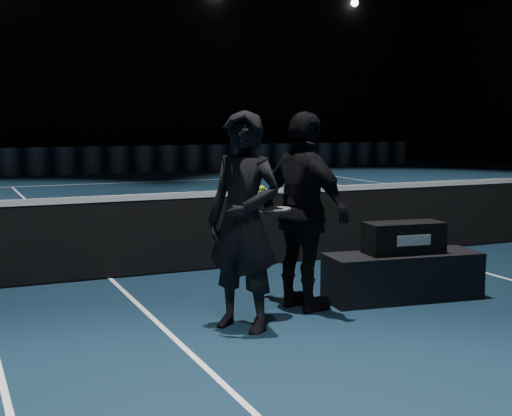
{
  "coord_description": "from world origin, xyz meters",
  "views": [
    {
      "loc": [
        -5.8,
        -7.91,
        1.81
      ],
      "look_at": [
        -3.28,
        -2.23,
        1.02
      ],
      "focal_mm": 50.0,
      "sensor_mm": 36.0,
      "label": 1
    }
  ],
  "objects_px": {
    "player_a": "(244,221)",
    "tennis_balls": "(263,193)",
    "player_bench": "(403,276)",
    "racket_lower": "(277,209)",
    "racket_upper": "(270,192)",
    "racket_bag": "(404,238)",
    "player_b": "(304,212)"
  },
  "relations": [
    {
      "from": "player_a",
      "to": "tennis_balls",
      "type": "height_order",
      "value": "player_a"
    },
    {
      "from": "player_bench",
      "to": "tennis_balls",
      "type": "xyz_separation_m",
      "value": [
        -1.62,
        -0.17,
        0.92
      ]
    },
    {
      "from": "player_a",
      "to": "racket_lower",
      "type": "bearing_deg",
      "value": 79.29
    },
    {
      "from": "player_a",
      "to": "player_bench",
      "type": "bearing_deg",
      "value": 63.1
    },
    {
      "from": "racket_lower",
      "to": "racket_upper",
      "type": "bearing_deg",
      "value": 141.34
    },
    {
      "from": "player_a",
      "to": "racket_upper",
      "type": "distance_m",
      "value": 0.46
    },
    {
      "from": "racket_upper",
      "to": "racket_bag",
      "type": "bearing_deg",
      "value": -25.89
    },
    {
      "from": "racket_bag",
      "to": "racket_lower",
      "type": "bearing_deg",
      "value": -169.17
    },
    {
      "from": "player_a",
      "to": "racket_upper",
      "type": "xyz_separation_m",
      "value": [
        0.35,
        0.2,
        0.22
      ]
    },
    {
      "from": "racket_lower",
      "to": "player_b",
      "type": "bearing_deg",
      "value": 0.0
    },
    {
      "from": "player_bench",
      "to": "player_b",
      "type": "bearing_deg",
      "value": -176.81
    },
    {
      "from": "player_bench",
      "to": "tennis_balls",
      "type": "bearing_deg",
      "value": -166.86
    },
    {
      "from": "racket_bag",
      "to": "player_b",
      "type": "relative_size",
      "value": 0.42
    },
    {
      "from": "player_bench",
      "to": "tennis_balls",
      "type": "distance_m",
      "value": 1.88
    },
    {
      "from": "player_bench",
      "to": "racket_lower",
      "type": "relative_size",
      "value": 2.3
    },
    {
      "from": "player_bench",
      "to": "racket_bag",
      "type": "distance_m",
      "value": 0.39
    },
    {
      "from": "racket_bag",
      "to": "racket_lower",
      "type": "height_order",
      "value": "racket_lower"
    },
    {
      "from": "racket_bag",
      "to": "tennis_balls",
      "type": "relative_size",
      "value": 6.53
    },
    {
      "from": "racket_lower",
      "to": "tennis_balls",
      "type": "height_order",
      "value": "tennis_balls"
    },
    {
      "from": "player_b",
      "to": "racket_lower",
      "type": "bearing_deg",
      "value": 99.36
    },
    {
      "from": "racket_bag",
      "to": "tennis_balls",
      "type": "bearing_deg",
      "value": -166.86
    },
    {
      "from": "player_bench",
      "to": "racket_lower",
      "type": "distance_m",
      "value": 1.64
    },
    {
      "from": "racket_lower",
      "to": "tennis_balls",
      "type": "xyz_separation_m",
      "value": [
        -0.18,
        -0.08,
        0.16
      ]
    },
    {
      "from": "racket_upper",
      "to": "tennis_balls",
      "type": "height_order",
      "value": "tennis_balls"
    },
    {
      "from": "racket_bag",
      "to": "tennis_balls",
      "type": "height_order",
      "value": "tennis_balls"
    },
    {
      "from": "player_b",
      "to": "player_bench",
      "type": "bearing_deg",
      "value": -109.44
    },
    {
      "from": "player_bench",
      "to": "racket_upper",
      "type": "relative_size",
      "value": 2.3
    },
    {
      "from": "racket_upper",
      "to": "tennis_balls",
      "type": "distance_m",
      "value": 0.15
    },
    {
      "from": "racket_lower",
      "to": "tennis_balls",
      "type": "distance_m",
      "value": 0.25
    },
    {
      "from": "player_b",
      "to": "racket_bag",
      "type": "bearing_deg",
      "value": -109.44
    },
    {
      "from": "player_bench",
      "to": "player_a",
      "type": "relative_size",
      "value": 0.84
    },
    {
      "from": "player_bench",
      "to": "racket_lower",
      "type": "xyz_separation_m",
      "value": [
        -1.45,
        -0.09,
        0.76
      ]
    }
  ]
}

